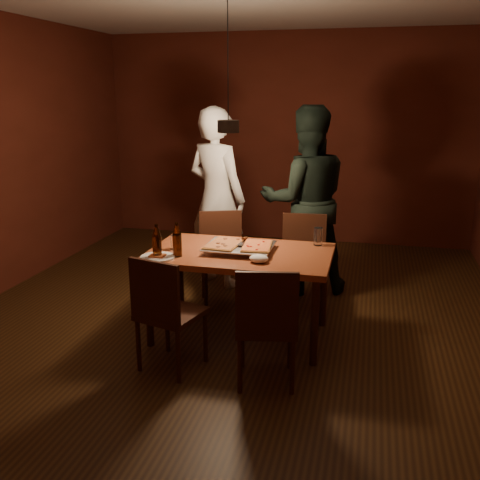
% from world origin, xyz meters
% --- Properties ---
extents(room_shell, '(6.00, 6.00, 6.00)m').
position_xyz_m(room_shell, '(0.00, 0.00, 1.40)').
color(room_shell, '#39230F').
rests_on(room_shell, ground).
extents(dining_table, '(1.50, 0.90, 0.75)m').
position_xyz_m(dining_table, '(0.15, -0.22, 0.68)').
color(dining_table, '#9C4927').
rests_on(dining_table, floor).
extents(chair_far_left, '(0.55, 0.55, 0.49)m').
position_xyz_m(chair_far_left, '(-0.21, 0.51, 0.54)').
color(chair_far_left, '#38190F').
rests_on(chair_far_left, floor).
extents(chair_far_right, '(0.45, 0.45, 0.49)m').
position_xyz_m(chair_far_right, '(0.58, 0.58, 0.54)').
color(chair_far_right, '#38190F').
rests_on(chair_far_right, floor).
extents(chair_near_left, '(0.51, 0.51, 0.49)m').
position_xyz_m(chair_near_left, '(-0.24, -0.95, 0.54)').
color(chair_near_left, '#38190F').
rests_on(chair_near_left, floor).
extents(chair_near_right, '(0.49, 0.49, 0.49)m').
position_xyz_m(chair_near_right, '(0.53, -0.98, 0.54)').
color(chair_near_right, '#38190F').
rests_on(chair_near_right, floor).
extents(pizza_tray, '(0.56, 0.47, 0.05)m').
position_xyz_m(pizza_tray, '(0.14, -0.20, 0.77)').
color(pizza_tray, silver).
rests_on(pizza_tray, dining_table).
extents(pizza_meat, '(0.29, 0.42, 0.02)m').
position_xyz_m(pizza_meat, '(0.02, -0.21, 0.81)').
color(pizza_meat, maroon).
rests_on(pizza_meat, pizza_tray).
extents(pizza_cheese, '(0.26, 0.38, 0.02)m').
position_xyz_m(pizza_cheese, '(0.29, -0.21, 0.81)').
color(pizza_cheese, gold).
rests_on(pizza_cheese, pizza_tray).
extents(spatula, '(0.11, 0.25, 0.04)m').
position_xyz_m(spatula, '(0.15, -0.20, 0.81)').
color(spatula, silver).
rests_on(spatula, pizza_tray).
extents(beer_bottle_a, '(0.07, 0.07, 0.27)m').
position_xyz_m(beer_bottle_a, '(-0.44, -0.54, 0.89)').
color(beer_bottle_a, black).
rests_on(beer_bottle_a, dining_table).
extents(beer_bottle_b, '(0.07, 0.07, 0.28)m').
position_xyz_m(beer_bottle_b, '(-0.30, -0.47, 0.89)').
color(beer_bottle_b, black).
rests_on(beer_bottle_b, dining_table).
extents(water_glass_left, '(0.07, 0.07, 0.12)m').
position_xyz_m(water_glass_left, '(-0.40, -0.27, 0.81)').
color(water_glass_left, silver).
rests_on(water_glass_left, dining_table).
extents(water_glass_right, '(0.08, 0.08, 0.15)m').
position_xyz_m(water_glass_right, '(0.76, 0.13, 0.83)').
color(water_glass_right, silver).
rests_on(water_glass_right, dining_table).
extents(plate_slice, '(0.27, 0.27, 0.03)m').
position_xyz_m(plate_slice, '(-0.44, -0.55, 0.76)').
color(plate_slice, white).
rests_on(plate_slice, dining_table).
extents(napkin, '(0.15, 0.11, 0.06)m').
position_xyz_m(napkin, '(0.36, -0.47, 0.78)').
color(napkin, white).
rests_on(napkin, dining_table).
extents(diner_white, '(0.81, 0.68, 1.89)m').
position_xyz_m(diner_white, '(-0.40, 0.99, 0.94)').
color(diner_white, silver).
rests_on(diner_white, floor).
extents(diner_dark, '(1.10, 0.97, 1.90)m').
position_xyz_m(diner_dark, '(0.53, 1.03, 0.95)').
color(diner_dark, black).
rests_on(diner_dark, floor).
extents(pendant_lamp, '(0.18, 0.18, 1.10)m').
position_xyz_m(pendant_lamp, '(0.00, 0.00, 1.76)').
color(pendant_lamp, black).
rests_on(pendant_lamp, ceiling).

